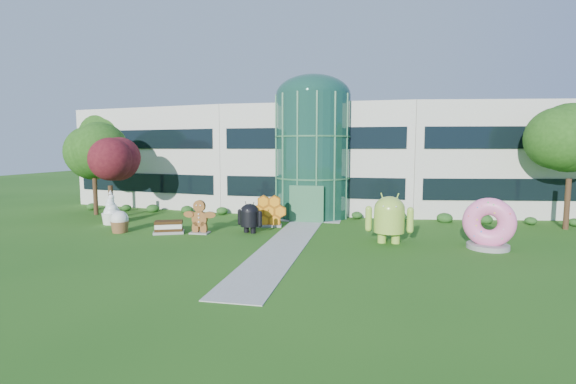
% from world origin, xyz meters
% --- Properties ---
extents(ground, '(140.00, 140.00, 0.00)m').
position_xyz_m(ground, '(0.00, 0.00, 0.00)').
color(ground, '#215114').
rests_on(ground, ground).
extents(building, '(46.00, 15.00, 9.30)m').
position_xyz_m(building, '(0.00, 18.00, 4.65)').
color(building, beige).
rests_on(building, ground).
extents(atrium, '(6.00, 6.00, 9.80)m').
position_xyz_m(atrium, '(0.00, 12.00, 4.90)').
color(atrium, '#194738').
rests_on(atrium, ground).
extents(walkway, '(2.40, 20.00, 0.04)m').
position_xyz_m(walkway, '(0.00, 2.00, 0.02)').
color(walkway, '#9E9E93').
rests_on(walkway, ground).
extents(tree_red, '(4.00, 4.00, 6.00)m').
position_xyz_m(tree_red, '(-15.50, 7.50, 3.00)').
color(tree_red, '#3F0C14').
rests_on(tree_red, ground).
extents(trees_backdrop, '(52.00, 8.00, 8.40)m').
position_xyz_m(trees_backdrop, '(0.00, 13.00, 4.20)').
color(trees_backdrop, '#1E4711').
rests_on(trees_backdrop, ground).
extents(android_green, '(2.91, 1.97, 3.27)m').
position_xyz_m(android_green, '(5.88, 3.16, 1.63)').
color(android_green, '#96C33E').
rests_on(android_green, ground).
extents(android_black, '(2.35, 1.95, 2.29)m').
position_xyz_m(android_black, '(-3.04, 4.33, 1.14)').
color(android_black, black).
rests_on(android_black, ground).
extents(donut, '(3.04, 2.00, 2.90)m').
position_xyz_m(donut, '(11.27, 2.87, 1.45)').
color(donut, '#ED5A95').
rests_on(donut, ground).
extents(gingerbread, '(2.45, 0.98, 2.24)m').
position_xyz_m(gingerbread, '(-6.19, 3.46, 1.12)').
color(gingerbread, brown).
rests_on(gingerbread, ground).
extents(ice_cream_sandwich, '(2.15, 1.62, 0.86)m').
position_xyz_m(ice_cream_sandwich, '(-8.19, 3.04, 0.43)').
color(ice_cream_sandwich, '#311F0B').
rests_on(ice_cream_sandwich, ground).
extents(honeycomb, '(2.71, 1.34, 2.04)m').
position_xyz_m(honeycomb, '(-2.34, 6.78, 1.02)').
color(honeycomb, orange).
rests_on(honeycomb, ground).
extents(froyo, '(1.59, 1.59, 2.49)m').
position_xyz_m(froyo, '(-14.00, 5.35, 1.25)').
color(froyo, white).
rests_on(froyo, ground).
extents(cupcake, '(1.46, 1.46, 1.47)m').
position_xyz_m(cupcake, '(-11.55, 2.69, 0.73)').
color(cupcake, white).
rests_on(cupcake, ground).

